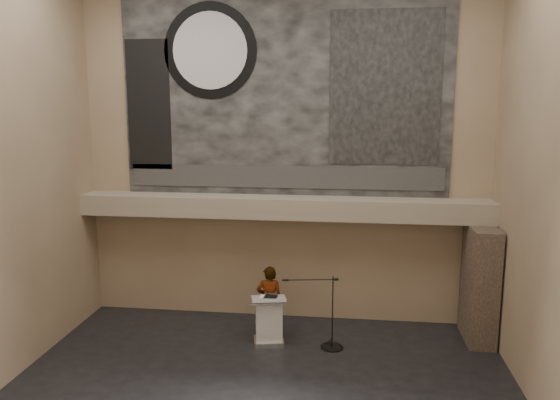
# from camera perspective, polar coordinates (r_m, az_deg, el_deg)

# --- Properties ---
(floor) EXTENTS (10.00, 10.00, 0.00)m
(floor) POSITION_cam_1_polar(r_m,az_deg,el_deg) (10.96, -2.23, -19.79)
(floor) COLOR black
(floor) RESTS_ON ground
(wall_back) EXTENTS (10.00, 0.02, 8.50)m
(wall_back) POSITION_cam_1_polar(r_m,az_deg,el_deg) (13.51, 0.43, 4.99)
(wall_back) COLOR #8C7258
(wall_back) RESTS_ON floor
(wall_front) EXTENTS (10.00, 0.02, 8.50)m
(wall_front) POSITION_cam_1_polar(r_m,az_deg,el_deg) (5.72, -9.09, -2.34)
(wall_front) COLOR #8C7258
(wall_front) RESTS_ON floor
(wall_right) EXTENTS (0.02, 8.00, 8.50)m
(wall_right) POSITION_cam_1_polar(r_m,az_deg,el_deg) (10.04, 27.03, 2.05)
(wall_right) COLOR #8C7258
(wall_right) RESTS_ON floor
(soffit) EXTENTS (10.00, 0.80, 0.50)m
(soffit) POSITION_cam_1_polar(r_m,az_deg,el_deg) (13.30, 0.22, -0.76)
(soffit) COLOR gray
(soffit) RESTS_ON wall_back
(sprinkler_left) EXTENTS (0.04, 0.04, 0.06)m
(sprinkler_left) POSITION_cam_1_polar(r_m,az_deg,el_deg) (13.59, -6.52, -1.79)
(sprinkler_left) COLOR #B2893D
(sprinkler_left) RESTS_ON soffit
(sprinkler_right) EXTENTS (0.04, 0.04, 0.06)m
(sprinkler_right) POSITION_cam_1_polar(r_m,az_deg,el_deg) (13.22, 8.40, -2.18)
(sprinkler_right) COLOR #B2893D
(sprinkler_right) RESTS_ON soffit
(banner) EXTENTS (8.00, 0.05, 5.00)m
(banner) POSITION_cam_1_polar(r_m,az_deg,el_deg) (13.43, 0.42, 11.15)
(banner) COLOR black
(banner) RESTS_ON wall_back
(banner_text_strip) EXTENTS (7.76, 0.02, 0.55)m
(banner_text_strip) POSITION_cam_1_polar(r_m,az_deg,el_deg) (13.51, 0.39, 2.42)
(banner_text_strip) COLOR #2E2E2E
(banner_text_strip) RESTS_ON banner
(banner_clock_rim) EXTENTS (2.30, 0.02, 2.30)m
(banner_clock_rim) POSITION_cam_1_polar(r_m,az_deg,el_deg) (13.77, -7.33, 15.21)
(banner_clock_rim) COLOR black
(banner_clock_rim) RESTS_ON banner
(banner_clock_face) EXTENTS (1.84, 0.02, 1.84)m
(banner_clock_face) POSITION_cam_1_polar(r_m,az_deg,el_deg) (13.75, -7.35, 15.22)
(banner_clock_face) COLOR silver
(banner_clock_face) RESTS_ON banner
(banner_building_print) EXTENTS (2.60, 0.02, 3.60)m
(banner_building_print) POSITION_cam_1_polar(r_m,az_deg,el_deg) (13.32, 10.92, 11.41)
(banner_building_print) COLOR black
(banner_building_print) RESTS_ON banner
(banner_brick_print) EXTENTS (1.10, 0.02, 3.20)m
(banner_brick_print) POSITION_cam_1_polar(r_m,az_deg,el_deg) (14.19, -13.56, 9.61)
(banner_brick_print) COLOR black
(banner_brick_print) RESTS_ON banner
(stone_pier) EXTENTS (0.60, 1.40, 2.70)m
(stone_pier) POSITION_cam_1_polar(r_m,az_deg,el_deg) (13.53, 20.13, -8.22)
(stone_pier) COLOR #3D2F25
(stone_pier) RESTS_ON floor
(lectern) EXTENTS (0.86, 0.69, 1.14)m
(lectern) POSITION_cam_1_polar(r_m,az_deg,el_deg) (12.82, -1.18, -12.40)
(lectern) COLOR silver
(lectern) RESTS_ON floor
(binder) EXTENTS (0.30, 0.24, 0.04)m
(binder) POSITION_cam_1_polar(r_m,az_deg,el_deg) (12.58, -0.98, -10.08)
(binder) COLOR black
(binder) RESTS_ON lectern
(papers) EXTENTS (0.25, 0.33, 0.00)m
(papers) POSITION_cam_1_polar(r_m,az_deg,el_deg) (12.61, -1.64, -10.11)
(papers) COLOR white
(papers) RESTS_ON lectern
(speaker_person) EXTENTS (0.64, 0.44, 1.69)m
(speaker_person) POSITION_cam_1_polar(r_m,az_deg,el_deg) (13.11, -1.10, -10.48)
(speaker_person) COLOR silver
(speaker_person) RESTS_ON floor
(mic_stand) EXTENTS (1.36, 0.52, 1.68)m
(mic_stand) POSITION_cam_1_polar(r_m,az_deg,el_deg) (12.74, 5.29, -14.07)
(mic_stand) COLOR black
(mic_stand) RESTS_ON floor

